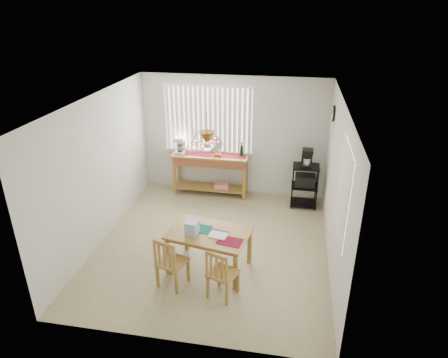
% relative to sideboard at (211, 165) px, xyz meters
% --- Properties ---
extents(ground, '(4.00, 4.50, 0.01)m').
position_rel_sideboard_xyz_m(ground, '(0.45, -2.00, -0.70)').
color(ground, tan).
extents(room_shell, '(4.20, 4.70, 2.70)m').
position_rel_sideboard_xyz_m(room_shell, '(0.45, -1.98, 0.99)').
color(room_shell, silver).
rests_on(room_shell, ground).
extents(sideboard, '(1.66, 0.47, 0.93)m').
position_rel_sideboard_xyz_m(sideboard, '(0.00, 0.00, 0.00)').
color(sideboard, olive).
rests_on(sideboard, ground).
extents(sideboard_items, '(1.57, 0.39, 0.71)m').
position_rel_sideboard_xyz_m(sideboard_items, '(-0.29, 0.02, 0.38)').
color(sideboard_items, maroon).
rests_on(sideboard_items, sideboard).
extents(wire_cart, '(0.53, 0.43, 0.91)m').
position_rel_sideboard_xyz_m(wire_cart, '(2.03, -0.21, -0.15)').
color(wire_cart, black).
rests_on(wire_cart, ground).
extents(cart_items, '(0.21, 0.26, 0.37)m').
position_rel_sideboard_xyz_m(cart_items, '(2.03, -0.20, 0.38)').
color(cart_items, black).
rests_on(cart_items, wire_cart).
extents(dining_table, '(1.38, 1.02, 0.67)m').
position_rel_sideboard_xyz_m(dining_table, '(0.53, -2.66, -0.10)').
color(dining_table, olive).
rests_on(dining_table, ground).
extents(table_items, '(0.96, 0.62, 0.22)m').
position_rel_sideboard_xyz_m(table_items, '(0.39, -2.74, 0.05)').
color(table_items, '#126654').
rests_on(table_items, dining_table).
extents(chair_left, '(0.49, 0.49, 0.85)m').
position_rel_sideboard_xyz_m(chair_left, '(0.06, -3.20, -0.28)').
color(chair_left, olive).
rests_on(chair_left, ground).
extents(chair_right, '(0.49, 0.49, 0.83)m').
position_rel_sideboard_xyz_m(chair_right, '(0.85, -3.31, -0.29)').
color(chair_right, olive).
rests_on(chair_right, ground).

